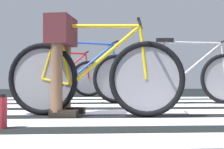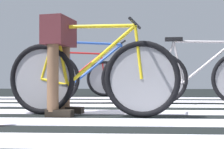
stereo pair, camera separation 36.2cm
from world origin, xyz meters
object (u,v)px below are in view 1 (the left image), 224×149
bicycle_1_of_4 (93,76)px  bicycle_3_of_4 (82,77)px  bicycle_4_of_4 (63,77)px  water_bottle (2,112)px  cyclist_1_of_4 (62,52)px  bicycle_2_of_4 (189,77)px

bicycle_1_of_4 → bicycle_3_of_4: (-0.17, 1.40, 0.00)m
bicycle_4_of_4 → water_bottle: 3.79m
cyclist_1_of_4 → bicycle_2_of_4: cyclist_1_of_4 is taller
bicycle_4_of_4 → bicycle_3_of_4: bearing=-87.2°
bicycle_1_of_4 → bicycle_2_of_4: (1.36, 1.31, 0.00)m
water_bottle → bicycle_1_of_4: bearing=45.8°
cyclist_1_of_4 → water_bottle: cyclist_1_of_4 is taller
bicycle_2_of_4 → water_bottle: bicycle_2_of_4 is taller
bicycle_2_of_4 → bicycle_3_of_4: (-1.52, 0.09, 0.00)m
bicycle_3_of_4 → bicycle_4_of_4: 1.76m
bicycle_2_of_4 → bicycle_3_of_4: 1.52m
cyclist_1_of_4 → water_bottle: (-0.35, -0.74, -0.51)m
water_bottle → bicycle_4_of_4: bearing=89.3°
bicycle_3_of_4 → bicycle_1_of_4: bearing=-95.1°
bicycle_2_of_4 → bicycle_3_of_4: bearing=-179.6°
cyclist_1_of_4 → water_bottle: 0.96m
cyclist_1_of_4 → bicycle_1_of_4: bearing=-0.0°
water_bottle → bicycle_3_of_4: bearing=76.7°
bicycle_3_of_4 → water_bottle: 2.15m
cyclist_1_of_4 → bicycle_2_of_4: size_ratio=0.56×
cyclist_1_of_4 → water_bottle: size_ratio=3.86×
bicycle_1_of_4 → bicycle_4_of_4: 3.17m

